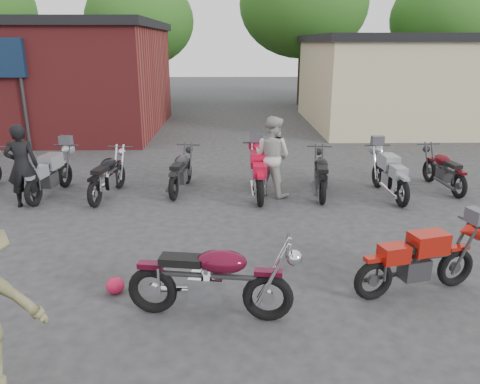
{
  "coord_description": "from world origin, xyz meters",
  "views": [
    {
      "loc": [
        -0.04,
        -5.47,
        3.46
      ],
      "look_at": [
        0.12,
        2.5,
        0.9
      ],
      "focal_mm": 35.0,
      "sensor_mm": 36.0,
      "label": 1
    }
  ],
  "objects_px": {
    "helmet": "(115,285)",
    "row_bike_6": "(390,172)",
    "row_bike_5": "(321,172)",
    "row_bike_7": "(444,168)",
    "vintage_motorcycle": "(212,275)",
    "row_bike_2": "(107,173)",
    "row_bike_1": "(50,172)",
    "person_dark": "(22,166)",
    "person_light": "(272,156)",
    "row_bike_3": "(181,169)",
    "row_bike_4": "(258,170)",
    "sportbike": "(420,258)"
  },
  "relations": [
    {
      "from": "helmet",
      "to": "row_bike_6",
      "type": "height_order",
      "value": "row_bike_6"
    },
    {
      "from": "row_bike_5",
      "to": "row_bike_6",
      "type": "xyz_separation_m",
      "value": [
        1.57,
        -0.18,
        0.03
      ]
    },
    {
      "from": "helmet",
      "to": "row_bike_7",
      "type": "xyz_separation_m",
      "value": [
        6.87,
        4.89,
        0.42
      ]
    },
    {
      "from": "vintage_motorcycle",
      "to": "row_bike_6",
      "type": "relative_size",
      "value": 1.05
    },
    {
      "from": "row_bike_2",
      "to": "row_bike_1",
      "type": "bearing_deg",
      "value": 94.27
    },
    {
      "from": "person_dark",
      "to": "person_light",
      "type": "distance_m",
      "value": 5.52
    },
    {
      "from": "vintage_motorcycle",
      "to": "helmet",
      "type": "distance_m",
      "value": 1.64
    },
    {
      "from": "row_bike_6",
      "to": "row_bike_3",
      "type": "bearing_deg",
      "value": 80.49
    },
    {
      "from": "helmet",
      "to": "row_bike_3",
      "type": "height_order",
      "value": "row_bike_3"
    },
    {
      "from": "person_dark",
      "to": "row_bike_1",
      "type": "height_order",
      "value": "person_dark"
    },
    {
      "from": "vintage_motorcycle",
      "to": "row_bike_6",
      "type": "bearing_deg",
      "value": 59.77
    },
    {
      "from": "row_bike_1",
      "to": "row_bike_2",
      "type": "relative_size",
      "value": 1.02
    },
    {
      "from": "row_bike_1",
      "to": "row_bike_2",
      "type": "xyz_separation_m",
      "value": [
        1.36,
        -0.1,
        -0.01
      ]
    },
    {
      "from": "row_bike_1",
      "to": "row_bike_7",
      "type": "relative_size",
      "value": 1.07
    },
    {
      "from": "vintage_motorcycle",
      "to": "person_light",
      "type": "height_order",
      "value": "person_light"
    },
    {
      "from": "row_bike_4",
      "to": "row_bike_7",
      "type": "relative_size",
      "value": 1.12
    },
    {
      "from": "person_light",
      "to": "row_bike_7",
      "type": "height_order",
      "value": "person_light"
    },
    {
      "from": "helmet",
      "to": "row_bike_6",
      "type": "relative_size",
      "value": 0.13
    },
    {
      "from": "helmet",
      "to": "row_bike_3",
      "type": "xyz_separation_m",
      "value": [
        0.47,
        4.88,
        0.42
      ]
    },
    {
      "from": "row_bike_6",
      "to": "helmet",
      "type": "bearing_deg",
      "value": 125.66
    },
    {
      "from": "vintage_motorcycle",
      "to": "helmet",
      "type": "bearing_deg",
      "value": 164.19
    },
    {
      "from": "helmet",
      "to": "row_bike_1",
      "type": "relative_size",
      "value": 0.13
    },
    {
      "from": "row_bike_4",
      "to": "row_bike_6",
      "type": "relative_size",
      "value": 1.05
    },
    {
      "from": "row_bike_2",
      "to": "row_bike_3",
      "type": "distance_m",
      "value": 1.71
    },
    {
      "from": "sportbike",
      "to": "row_bike_1",
      "type": "height_order",
      "value": "row_bike_1"
    },
    {
      "from": "row_bike_4",
      "to": "row_bike_6",
      "type": "xyz_separation_m",
      "value": [
        3.05,
        -0.13,
        -0.03
      ]
    },
    {
      "from": "sportbike",
      "to": "row_bike_4",
      "type": "relative_size",
      "value": 0.9
    },
    {
      "from": "row_bike_1",
      "to": "sportbike",
      "type": "bearing_deg",
      "value": -115.61
    },
    {
      "from": "person_light",
      "to": "row_bike_2",
      "type": "relative_size",
      "value": 0.96
    },
    {
      "from": "person_light",
      "to": "row_bike_3",
      "type": "height_order",
      "value": "person_light"
    },
    {
      "from": "row_bike_3",
      "to": "row_bike_5",
      "type": "height_order",
      "value": "row_bike_5"
    },
    {
      "from": "row_bike_3",
      "to": "row_bike_6",
      "type": "height_order",
      "value": "row_bike_6"
    },
    {
      "from": "vintage_motorcycle",
      "to": "person_light",
      "type": "distance_m",
      "value": 5.32
    },
    {
      "from": "person_dark",
      "to": "row_bike_3",
      "type": "height_order",
      "value": "person_dark"
    },
    {
      "from": "helmet",
      "to": "person_dark",
      "type": "xyz_separation_m",
      "value": [
        -2.84,
        3.84,
        0.79
      ]
    },
    {
      "from": "person_light",
      "to": "row_bike_4",
      "type": "height_order",
      "value": "person_light"
    },
    {
      "from": "row_bike_7",
      "to": "helmet",
      "type": "bearing_deg",
      "value": 119.63
    },
    {
      "from": "helmet",
      "to": "row_bike_1",
      "type": "height_order",
      "value": "row_bike_1"
    },
    {
      "from": "person_light",
      "to": "row_bike_6",
      "type": "height_order",
      "value": "person_light"
    },
    {
      "from": "helmet",
      "to": "row_bike_2",
      "type": "height_order",
      "value": "row_bike_2"
    },
    {
      "from": "helmet",
      "to": "row_bike_1",
      "type": "distance_m",
      "value": 5.26
    },
    {
      "from": "helmet",
      "to": "row_bike_2",
      "type": "distance_m",
      "value": 4.65
    },
    {
      "from": "row_bike_3",
      "to": "person_light",
      "type": "bearing_deg",
      "value": -90.81
    },
    {
      "from": "vintage_motorcycle",
      "to": "row_bike_2",
      "type": "height_order",
      "value": "vintage_motorcycle"
    },
    {
      "from": "vintage_motorcycle",
      "to": "person_dark",
      "type": "relative_size",
      "value": 1.15
    },
    {
      "from": "person_dark",
      "to": "person_light",
      "type": "bearing_deg",
      "value": 173.69
    },
    {
      "from": "person_light",
      "to": "row_bike_2",
      "type": "xyz_separation_m",
      "value": [
        -3.83,
        -0.07,
        -0.37
      ]
    },
    {
      "from": "sportbike",
      "to": "person_light",
      "type": "xyz_separation_m",
      "value": [
        -1.71,
        4.59,
        0.39
      ]
    },
    {
      "from": "sportbike",
      "to": "person_dark",
      "type": "distance_m",
      "value": 8.18
    },
    {
      "from": "person_light",
      "to": "row_bike_1",
      "type": "xyz_separation_m",
      "value": [
        -5.19,
        0.03,
        -0.36
      ]
    }
  ]
}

